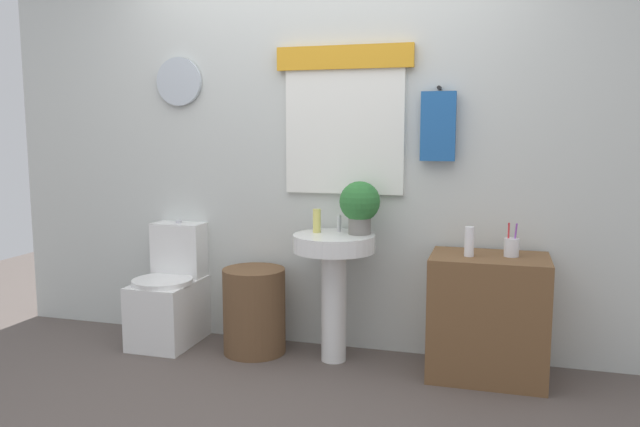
{
  "coord_description": "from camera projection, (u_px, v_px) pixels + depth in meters",
  "views": [
    {
      "loc": [
        1.07,
        -2.63,
        1.37
      ],
      "look_at": [
        0.08,
        0.8,
        0.9
      ],
      "focal_mm": 34.87,
      "sensor_mm": 36.0,
      "label": 1
    }
  ],
  "objects": [
    {
      "name": "back_wall",
      "position": [
        324.0,
        142.0,
        3.9
      ],
      "size": [
        4.4,
        0.18,
        2.6
      ],
      "color": "silver",
      "rests_on": "ground_plane"
    },
    {
      "name": "wooden_cabinet",
      "position": [
        488.0,
        317.0,
        3.46
      ],
      "size": [
        0.64,
        0.44,
        0.69
      ],
      "primitive_type": "cube",
      "color": "brown",
      "rests_on": "ground_plane"
    },
    {
      "name": "faucet",
      "position": [
        339.0,
        223.0,
        3.75
      ],
      "size": [
        0.03,
        0.03,
        0.1
      ],
      "primitive_type": "cylinder",
      "color": "silver",
      "rests_on": "pedestal_sink"
    },
    {
      "name": "laundry_hamper",
      "position": [
        254.0,
        311.0,
        3.85
      ],
      "size": [
        0.39,
        0.39,
        0.53
      ],
      "primitive_type": "cylinder",
      "color": "brown",
      "rests_on": "ground_plane"
    },
    {
      "name": "lotion_bottle",
      "position": [
        469.0,
        242.0,
        3.39
      ],
      "size": [
        0.05,
        0.05,
        0.16
      ],
      "primitive_type": "cylinder",
      "color": "white",
      "rests_on": "wooden_cabinet"
    },
    {
      "name": "toilet",
      "position": [
        171.0,
        297.0,
        4.04
      ],
      "size": [
        0.38,
        0.51,
        0.79
      ],
      "color": "white",
      "rests_on": "ground_plane"
    },
    {
      "name": "ground_plane",
      "position": [
        258.0,
        419.0,
        2.98
      ],
      "size": [
        8.0,
        8.0,
        0.0
      ],
      "primitive_type": "plane",
      "color": "#564C47"
    },
    {
      "name": "potted_plant",
      "position": [
        360.0,
        204.0,
        3.64
      ],
      "size": [
        0.24,
        0.24,
        0.31
      ],
      "color": "slate",
      "rests_on": "pedestal_sink"
    },
    {
      "name": "toothbrush_cup",
      "position": [
        512.0,
        247.0,
        3.39
      ],
      "size": [
        0.08,
        0.08,
        0.19
      ],
      "color": "silver",
      "rests_on": "wooden_cabinet"
    },
    {
      "name": "soap_bottle",
      "position": [
        317.0,
        221.0,
        3.72
      ],
      "size": [
        0.05,
        0.05,
        0.14
      ],
      "primitive_type": "cylinder",
      "color": "#DBD166",
      "rests_on": "pedestal_sink"
    },
    {
      "name": "pedestal_sink",
      "position": [
        334.0,
        268.0,
        3.67
      ],
      "size": [
        0.48,
        0.48,
        0.77
      ],
      "color": "white",
      "rests_on": "ground_plane"
    }
  ]
}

